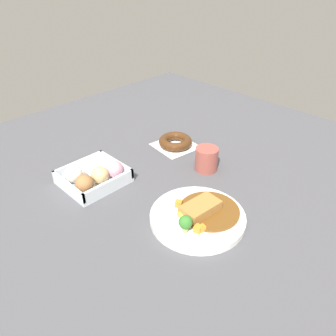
# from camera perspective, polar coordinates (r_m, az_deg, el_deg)

# --- Properties ---
(ground_plane) EXTENTS (1.60, 1.60, 0.00)m
(ground_plane) POSITION_cam_1_polar(r_m,az_deg,el_deg) (0.98, 0.52, -3.10)
(ground_plane) COLOR #4C4C51
(curry_plate) EXTENTS (0.25, 0.25, 0.06)m
(curry_plate) POSITION_cam_1_polar(r_m,az_deg,el_deg) (0.86, 5.26, -8.22)
(curry_plate) COLOR white
(curry_plate) RESTS_ON ground_plane
(donut_box) EXTENTS (0.18, 0.16, 0.06)m
(donut_box) POSITION_cam_1_polar(r_m,az_deg,el_deg) (1.00, -12.72, -1.49)
(donut_box) COLOR silver
(donut_box) RESTS_ON ground_plane
(chocolate_ring_donut) EXTENTS (0.15, 0.15, 0.03)m
(chocolate_ring_donut) POSITION_cam_1_polar(r_m,az_deg,el_deg) (1.18, 1.27, 4.54)
(chocolate_ring_donut) COLOR white
(chocolate_ring_donut) RESTS_ON ground_plane
(coffee_mug) EXTENTS (0.07, 0.07, 0.08)m
(coffee_mug) POSITION_cam_1_polar(r_m,az_deg,el_deg) (1.04, 6.64, 1.56)
(coffee_mug) COLOR #9E4C42
(coffee_mug) RESTS_ON ground_plane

